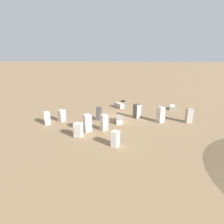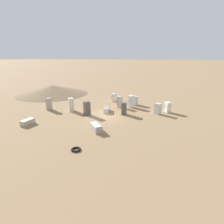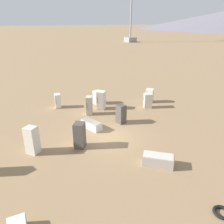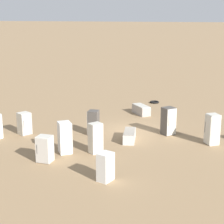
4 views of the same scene
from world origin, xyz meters
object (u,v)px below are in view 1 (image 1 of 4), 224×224
discarded_fridge_9 (119,105)px  discarded_fridge_11 (115,139)px  discarded_fridge_4 (78,130)px  discarded_fridge_3 (119,120)px  discarded_fridge_8 (161,115)px  discarded_fridge_7 (47,118)px  discarded_fridge_2 (104,122)px  discarded_fridge_10 (99,113)px  discarded_fridge_1 (137,111)px  scrap_tire (123,101)px  discarded_fridge_12 (88,123)px  discarded_fridge_0 (62,116)px  discarded_fridge_5 (189,116)px  discarded_fridge_6 (172,107)px

discarded_fridge_9 → discarded_fridge_11: 13.04m
discarded_fridge_9 → discarded_fridge_4: bearing=35.9°
discarded_fridge_3 → discarded_fridge_8: size_ratio=1.07×
discarded_fridge_7 → discarded_fridge_8: 13.84m
discarded_fridge_2 → discarded_fridge_10: discarded_fridge_2 is taller
discarded_fridge_1 → discarded_fridge_8: (-0.94, -3.00, 0.03)m
discarded_fridge_7 → discarded_fridge_9: discarded_fridge_7 is taller
discarded_fridge_11 → scrap_tire: (17.20, 2.30, -0.63)m
discarded_fridge_9 → discarded_fridge_10: discarded_fridge_10 is taller
discarded_fridge_2 → discarded_fridge_3: discarded_fridge_2 is taller
discarded_fridge_8 → discarded_fridge_12: size_ratio=1.03×
discarded_fridge_0 → discarded_fridge_5: bearing=128.1°
discarded_fridge_9 → discarded_fridge_6: bearing=141.2°
discarded_fridge_1 → discarded_fridge_12: 7.44m
discarded_fridge_1 → discarded_fridge_8: 3.14m
discarded_fridge_0 → discarded_fridge_1: size_ratio=0.80×
discarded_fridge_3 → discarded_fridge_12: bearing=-143.7°
discarded_fridge_4 → discarded_fridge_5: bearing=-153.3°
discarded_fridge_0 → discarded_fridge_4: 5.39m
discarded_fridge_5 → scrap_tire: size_ratio=2.15×
scrap_tire → discarded_fridge_3: bearing=-172.8°
discarded_fridge_7 → scrap_tire: size_ratio=1.80×
discarded_fridge_4 → discarded_fridge_10: size_ratio=0.88×
discarded_fridge_11 → discarded_fridge_12: 4.54m
discarded_fridge_0 → discarded_fridge_1: discarded_fridge_1 is taller
discarded_fridge_5 → discarded_fridge_7: (-4.46, 16.69, -0.15)m
discarded_fridge_3 → discarded_fridge_9: bearing=86.1°
discarded_fridge_4 → discarded_fridge_7: (2.52, 5.14, 0.02)m
discarded_fridge_1 → scrap_tire: bearing=-120.0°
discarded_fridge_2 → discarded_fridge_7: (0.22, 7.18, -0.15)m
discarded_fridge_5 → discarded_fridge_12: discarded_fridge_12 is taller
discarded_fridge_4 → scrap_tire: bearing=-100.6°
discarded_fridge_3 → discarded_fridge_9: size_ratio=1.10×
discarded_fridge_2 → discarded_fridge_3: (2.79, -1.12, -0.57)m
discarded_fridge_9 → discarded_fridge_12: size_ratio=1.00×
discarded_fridge_10 → discarded_fridge_3: bearing=-105.8°
discarded_fridge_3 → discarded_fridge_10: discarded_fridge_10 is taller
discarded_fridge_2 → discarded_fridge_11: bearing=-27.3°
discarded_fridge_1 → discarded_fridge_4: discarded_fridge_1 is taller
discarded_fridge_5 → discarded_fridge_9: (4.83, 9.72, -0.53)m
discarded_fridge_8 → scrap_tire: size_ratio=2.30×
discarded_fridge_5 → discarded_fridge_9: size_ratio=0.96×
discarded_fridge_3 → discarded_fridge_10: bearing=157.6°
discarded_fridge_9 → discarded_fridge_12: (-10.19, 1.45, 0.56)m
discarded_fridge_7 → discarded_fridge_9: bearing=104.7°
discarded_fridge_6 → discarded_fridge_8: bearing=78.2°
discarded_fridge_12 → discarded_fridge_8: bearing=79.5°
discarded_fridge_12 → discarded_fridge_11: bearing=12.0°
discarded_fridge_9 → scrap_tire: bearing=-134.3°
discarded_fridge_9 → discarded_fridge_8: bearing=94.1°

